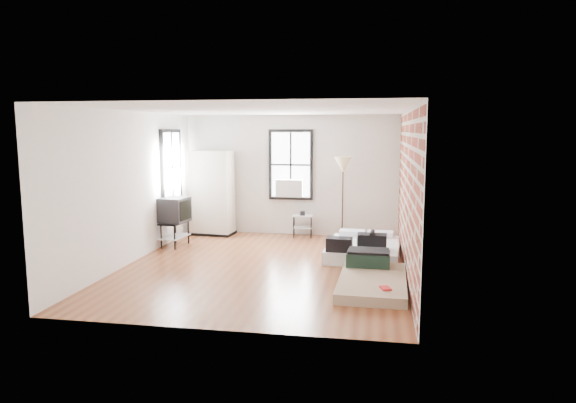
% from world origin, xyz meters
% --- Properties ---
extents(ground, '(6.00, 6.00, 0.00)m').
position_xyz_m(ground, '(0.00, 0.00, 0.00)').
color(ground, brown).
rests_on(ground, ground).
extents(room_shell, '(5.02, 6.02, 2.80)m').
position_xyz_m(room_shell, '(0.23, 0.36, 1.74)').
color(room_shell, silver).
rests_on(room_shell, ground).
extents(mattress_main, '(1.45, 1.90, 0.59)m').
position_xyz_m(mattress_main, '(1.74, 1.11, 0.16)').
color(mattress_main, white).
rests_on(mattress_main, ground).
extents(mattress_bare, '(1.10, 2.00, 0.42)m').
position_xyz_m(mattress_bare, '(1.93, -0.71, 0.13)').
color(mattress_bare, tan).
rests_on(mattress_bare, ground).
extents(wardrobe, '(1.05, 0.67, 1.98)m').
position_xyz_m(wardrobe, '(-1.82, 2.65, 0.98)').
color(wardrobe, black).
rests_on(wardrobe, ground).
extents(side_table, '(0.49, 0.41, 0.60)m').
position_xyz_m(side_table, '(0.32, 2.72, 0.40)').
color(side_table, black).
rests_on(side_table, ground).
extents(floor_lamp, '(0.40, 0.40, 1.86)m').
position_xyz_m(floor_lamp, '(1.23, 2.65, 1.60)').
color(floor_lamp, black).
rests_on(floor_lamp, ground).
extents(tv_stand, '(0.58, 0.78, 1.04)m').
position_xyz_m(tv_stand, '(-2.21, 1.31, 0.75)').
color(tv_stand, black).
rests_on(tv_stand, ground).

